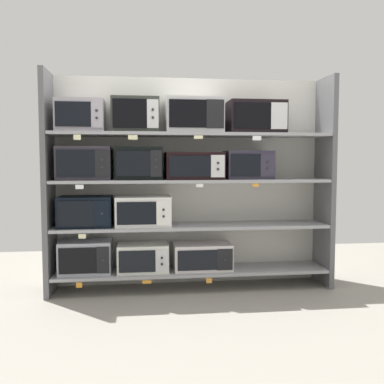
# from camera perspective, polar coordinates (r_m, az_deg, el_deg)

# --- Properties ---
(ground) EXTENTS (6.71, 6.00, 0.02)m
(ground) POSITION_cam_1_polar(r_m,az_deg,el_deg) (3.50, 2.07, -17.56)
(ground) COLOR gray
(back_panel) EXTENTS (2.91, 0.04, 2.13)m
(back_panel) POSITION_cam_1_polar(r_m,az_deg,el_deg) (4.49, -0.37, 1.39)
(back_panel) COLOR beige
(back_panel) RESTS_ON ground
(upright_left) EXTENTS (0.05, 0.44, 2.13)m
(upright_left) POSITION_cam_1_polar(r_m,az_deg,el_deg) (4.31, -18.63, 1.05)
(upright_left) COLOR #5B5B5E
(upright_left) RESTS_ON ground
(upright_right) EXTENTS (0.05, 0.44, 2.13)m
(upright_right) POSITION_cam_1_polar(r_m,az_deg,el_deg) (4.62, 17.31, 1.29)
(upright_right) COLOR #5B5B5E
(upright_right) RESTS_ON ground
(shelf_0) EXTENTS (2.71, 0.44, 0.03)m
(shelf_0) POSITION_cam_1_polar(r_m,az_deg,el_deg) (4.39, -0.00, -10.46)
(shelf_0) COLOR #99999E
(shelf_0) RESTS_ON ground
(microwave_0) EXTENTS (0.50, 0.36, 0.32)m
(microwave_0) POSITION_cam_1_polar(r_m,az_deg,el_deg) (4.34, -14.01, -8.38)
(microwave_0) COLOR #9DA1AE
(microwave_0) RESTS_ON shelf_0
(microwave_1) EXTENTS (0.50, 0.37, 0.27)m
(microwave_1) POSITION_cam_1_polar(r_m,az_deg,el_deg) (4.31, -6.56, -8.65)
(microwave_1) COLOR silver
(microwave_1) RESTS_ON shelf_0
(microwave_2) EXTENTS (0.58, 0.35, 0.26)m
(microwave_2) POSITION_cam_1_polar(r_m,az_deg,el_deg) (4.36, 1.39, -8.58)
(microwave_2) COLOR silver
(microwave_2) RESTS_ON shelf_0
(price_tag_0) EXTENTS (0.06, 0.00, 0.05)m
(price_tag_0) POSITION_cam_1_polar(r_m,az_deg,el_deg) (4.19, -14.84, -11.93)
(price_tag_0) COLOR orange
(price_tag_1) EXTENTS (0.09, 0.00, 0.03)m
(price_tag_1) POSITION_cam_1_polar(r_m,az_deg,el_deg) (4.15, -6.05, -11.86)
(price_tag_1) COLOR orange
(price_tag_2) EXTENTS (0.06, 0.00, 0.05)m
(price_tag_2) POSITION_cam_1_polar(r_m,az_deg,el_deg) (4.20, 2.30, -11.74)
(price_tag_2) COLOR orange
(shelf_1) EXTENTS (2.71, 0.44, 0.03)m
(shelf_1) POSITION_cam_1_polar(r_m,az_deg,el_deg) (4.29, -0.00, -4.57)
(shelf_1) COLOR #99999E
(microwave_3) EXTENTS (0.51, 0.36, 0.30)m
(microwave_3) POSITION_cam_1_polar(r_m,az_deg,el_deg) (4.27, -14.04, -2.54)
(microwave_3) COLOR black
(microwave_3) RESTS_ON shelf_1
(microwave_4) EXTENTS (0.54, 0.39, 0.29)m
(microwave_4) POSITION_cam_1_polar(r_m,az_deg,el_deg) (4.24, -6.53, -2.52)
(microwave_4) COLOR white
(microwave_4) RESTS_ON shelf_1
(price_tag_3) EXTENTS (0.07, 0.00, 0.04)m
(price_tag_3) POSITION_cam_1_polar(r_m,az_deg,el_deg) (4.08, -14.46, -5.74)
(price_tag_3) COLOR beige
(shelf_2) EXTENTS (2.71, 0.44, 0.03)m
(shelf_2) POSITION_cam_1_polar(r_m,az_deg,el_deg) (4.25, -0.00, 1.52)
(shelf_2) COLOR #99999E
(microwave_5) EXTENTS (0.51, 0.37, 0.32)m
(microwave_5) POSITION_cam_1_polar(r_m,az_deg,el_deg) (4.24, -14.14, 3.74)
(microwave_5) COLOR #2C2832
(microwave_5) RESTS_ON shelf_2
(microwave_6) EXTENTS (0.45, 0.37, 0.32)m
(microwave_6) POSITION_cam_1_polar(r_m,az_deg,el_deg) (4.21, -7.13, 3.82)
(microwave_6) COLOR black
(microwave_6) RESTS_ON shelf_2
(microwave_7) EXTENTS (0.56, 0.42, 0.27)m
(microwave_7) POSITION_cam_1_polar(r_m,az_deg,el_deg) (4.24, 0.26, 3.51)
(microwave_7) COLOR black
(microwave_7) RESTS_ON shelf_2
(microwave_8) EXTENTS (0.46, 0.35, 0.28)m
(microwave_8) POSITION_cam_1_polar(r_m,az_deg,el_deg) (4.34, 7.49, 3.60)
(microwave_8) COLOR #2E2939
(microwave_8) RESTS_ON shelf_2
(price_tag_4) EXTENTS (0.07, 0.00, 0.04)m
(price_tag_4) POSITION_cam_1_polar(r_m,az_deg,el_deg) (4.03, -14.79, 0.67)
(price_tag_4) COLOR white
(price_tag_5) EXTENTS (0.07, 0.00, 0.03)m
(price_tag_5) POSITION_cam_1_polar(r_m,az_deg,el_deg) (4.03, 1.04, 0.87)
(price_tag_5) COLOR white
(price_tag_6) EXTENTS (0.06, 0.00, 0.03)m
(price_tag_6) POSITION_cam_1_polar(r_m,az_deg,el_deg) (4.14, 8.49, 0.91)
(price_tag_6) COLOR orange
(shelf_3) EXTENTS (2.71, 0.44, 0.03)m
(shelf_3) POSITION_cam_1_polar(r_m,az_deg,el_deg) (4.25, -0.00, 7.67)
(shelf_3) COLOR #99999E
(microwave_9) EXTENTS (0.45, 0.35, 0.31)m
(microwave_9) POSITION_cam_1_polar(r_m,az_deg,el_deg) (4.26, -14.63, 9.80)
(microwave_9) COLOR #A49CA6
(microwave_9) RESTS_ON shelf_3
(microwave_10) EXTENTS (0.45, 0.37, 0.33)m
(microwave_10) POSITION_cam_1_polar(r_m,az_deg,el_deg) (4.23, -7.58, 10.10)
(microwave_10) COLOR #2E332D
(microwave_10) RESTS_ON shelf_3
(microwave_11) EXTENTS (0.55, 0.42, 0.34)m
(microwave_11) POSITION_cam_1_polar(r_m,az_deg,el_deg) (4.26, 0.20, 10.13)
(microwave_11) COLOR #B6B6B8
(microwave_11) RESTS_ON shelf_3
(microwave_12) EXTENTS (0.55, 0.42, 0.32)m
(microwave_12) POSITION_cam_1_polar(r_m,az_deg,el_deg) (4.38, 8.38, 9.79)
(microwave_12) COLOR black
(microwave_12) RESTS_ON shelf_3
(price_tag_7) EXTENTS (0.07, 0.00, 0.05)m
(price_tag_7) POSITION_cam_1_polar(r_m,az_deg,el_deg) (4.03, -15.08, 7.09)
(price_tag_7) COLOR beige
(price_tag_8) EXTENTS (0.09, 0.00, 0.04)m
(price_tag_8) POSITION_cam_1_polar(r_m,az_deg,el_deg) (3.99, -7.91, 7.26)
(price_tag_8) COLOR beige
(price_tag_9) EXTENTS (0.09, 0.00, 0.03)m
(price_tag_9) POSITION_cam_1_polar(r_m,az_deg,el_deg) (4.03, 0.87, 7.34)
(price_tag_9) COLOR beige
(price_tag_10) EXTENTS (0.08, 0.00, 0.04)m
(price_tag_10) POSITION_cam_1_polar(r_m,az_deg,el_deg) (4.14, 8.67, 7.14)
(price_tag_10) COLOR white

